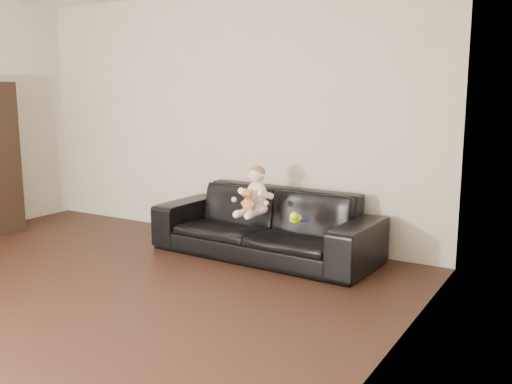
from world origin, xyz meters
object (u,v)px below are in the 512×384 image
Objects in this scene: sofa at (265,224)px; toy_blue_disc at (304,221)px; baby at (255,194)px; toy_rattle at (295,219)px; teddy_bear at (248,201)px; toy_green at (296,219)px.

sofa is 0.50m from toy_blue_disc.
baby reaches higher than toy_rattle.
sofa is 4.66× the size of baby.
toy_blue_disc is (0.05, 0.07, -0.03)m from toy_rattle.
teddy_bear is at bearing -93.25° from sofa.
baby is 6.78× the size of toy_rattle.
teddy_bear is 1.67× the size of toy_green.
toy_green is at bearing -100.23° from toy_blue_disc.
teddy_bear reaches higher than sofa.
sofa is 31.61× the size of toy_rattle.
sofa is 0.48m from toy_rattle.
teddy_bear is 0.47m from toy_rattle.
baby is 0.53m from toy_green.
toy_rattle reaches higher than toy_blue_disc.
toy_rattle is at bearing 118.79° from toy_green.
sofa is 0.53m from toy_green.
toy_green is (0.48, 0.02, -0.12)m from teddy_bear.
toy_blue_disc is (0.47, -0.11, 0.11)m from sofa.
teddy_bear is at bearing -163.77° from toy_blue_disc.
sofa is at bearing 166.38° from toy_blue_disc.
sofa is at bearing 151.77° from toy_green.
sofa is at bearing 78.81° from teddy_bear.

